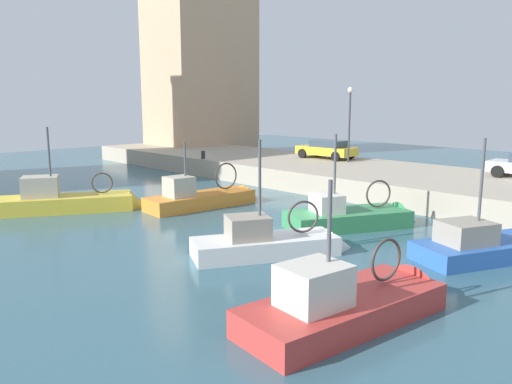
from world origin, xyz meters
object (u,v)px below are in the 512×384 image
(fishing_boat_blue, at_px, (501,253))
(parked_car_yellow, at_px, (327,149))
(fishing_boat_red, at_px, (353,314))
(fishing_boat_white, at_px, (274,251))
(fishing_boat_green, at_px, (356,224))
(fishing_boat_orange, at_px, (206,204))
(quay_streetlamp, at_px, (350,112))
(mooring_bollard_mid, at_px, (203,155))
(fishing_boat_yellow, at_px, (73,208))

(fishing_boat_blue, bearing_deg, parked_car_yellow, 56.55)
(fishing_boat_red, xyz_separation_m, parked_car_yellow, (18.30, 15.34, 1.74))
(fishing_boat_white, relative_size, fishing_boat_green, 0.95)
(parked_car_yellow, bearing_deg, fishing_boat_blue, -123.45)
(fishing_boat_orange, height_order, quay_streetlamp, quay_streetlamp)
(fishing_boat_blue, distance_m, mooring_bollard_mid, 22.03)
(fishing_boat_red, xyz_separation_m, mooring_bollard_mid, (11.95, 21.12, 1.34))
(fishing_boat_white, xyz_separation_m, mooring_bollard_mid, (9.56, 16.12, 1.35))
(fishing_boat_green, bearing_deg, fishing_boat_orange, 104.11)
(fishing_boat_blue, xyz_separation_m, parked_car_yellow, (10.45, 15.82, 1.75))
(fishing_boat_red, distance_m, fishing_boat_orange, 14.23)
(fishing_boat_orange, xyz_separation_m, mooring_bollard_mid, (6.21, 8.10, 1.35))
(parked_car_yellow, xyz_separation_m, quay_streetlamp, (-0.70, -2.32, 2.58))
(fishing_boat_white, distance_m, fishing_boat_orange, 8.69)
(fishing_boat_red, distance_m, mooring_bollard_mid, 24.30)
(fishing_boat_white, height_order, fishing_boat_green, fishing_boat_white)
(fishing_boat_yellow, relative_size, fishing_boat_red, 1.10)
(fishing_boat_red, height_order, mooring_bollard_mid, fishing_boat_red)
(fishing_boat_red, bearing_deg, fishing_boat_orange, 66.19)
(fishing_boat_green, height_order, quay_streetlamp, quay_streetlamp)
(fishing_boat_blue, relative_size, fishing_boat_orange, 1.01)
(fishing_boat_red, xyz_separation_m, quay_streetlamp, (17.60, 13.01, 4.32))
(mooring_bollard_mid, bearing_deg, fishing_boat_red, -119.50)
(fishing_boat_green, xyz_separation_m, quay_streetlamp, (9.93, 7.66, 4.36))
(fishing_boat_blue, height_order, fishing_boat_green, fishing_boat_blue)
(fishing_boat_white, distance_m, parked_car_yellow, 19.06)
(fishing_boat_green, relative_size, parked_car_yellow, 1.47)
(fishing_boat_white, xyz_separation_m, fishing_boat_red, (-2.39, -5.00, 0.00))
(fishing_boat_green, relative_size, fishing_boat_red, 0.97)
(fishing_boat_blue, bearing_deg, fishing_boat_yellow, 113.33)
(fishing_boat_red, relative_size, quay_streetlamp, 1.32)
(mooring_bollard_mid, distance_m, quay_streetlamp, 10.32)
(mooring_bollard_mid, bearing_deg, parked_car_yellow, -42.32)
(fishing_boat_red, bearing_deg, quay_streetlamp, 36.48)
(fishing_boat_blue, xyz_separation_m, fishing_boat_orange, (-2.11, 13.50, 0.01))
(fishing_boat_green, relative_size, quay_streetlamp, 1.28)
(fishing_boat_orange, height_order, parked_car_yellow, fishing_boat_orange)
(fishing_boat_yellow, bearing_deg, parked_car_yellow, -4.20)
(parked_car_yellow, relative_size, mooring_bollard_mid, 7.64)
(fishing_boat_blue, relative_size, quay_streetlamp, 1.36)
(fishing_boat_yellow, height_order, parked_car_yellow, fishing_boat_yellow)
(fishing_boat_blue, bearing_deg, fishing_boat_red, 176.46)
(fishing_boat_blue, bearing_deg, fishing_boat_orange, 98.87)
(fishing_boat_blue, xyz_separation_m, quay_streetlamp, (9.75, 13.50, 4.34))
(fishing_boat_green, distance_m, fishing_boat_red, 9.35)
(parked_car_yellow, height_order, quay_streetlamp, quay_streetlamp)
(fishing_boat_red, height_order, parked_car_yellow, fishing_boat_red)
(fishing_boat_yellow, height_order, fishing_boat_blue, fishing_boat_blue)
(fishing_boat_white, relative_size, fishing_boat_red, 0.92)
(fishing_boat_yellow, height_order, quay_streetlamp, quay_streetlamp)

